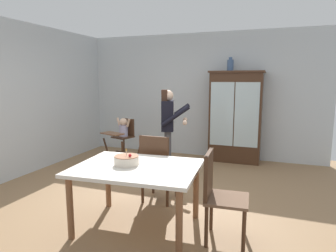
# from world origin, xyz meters

# --- Properties ---
(ground_plane) EXTENTS (6.24, 6.24, 0.00)m
(ground_plane) POSITION_xyz_m (0.00, 0.00, 0.00)
(ground_plane) COLOR #93704C
(wall_back) EXTENTS (5.32, 0.06, 2.70)m
(wall_back) POSITION_xyz_m (0.00, 2.63, 1.35)
(wall_back) COLOR silver
(wall_back) RESTS_ON ground_plane
(wall_left) EXTENTS (0.06, 5.32, 2.70)m
(wall_left) POSITION_xyz_m (-2.63, 0.00, 1.35)
(wall_left) COLOR silver
(wall_left) RESTS_ON ground_plane
(china_cabinet) EXTENTS (1.09, 0.48, 1.88)m
(china_cabinet) POSITION_xyz_m (0.82, 2.37, 0.94)
(china_cabinet) COLOR #422819
(china_cabinet) RESTS_ON ground_plane
(ceramic_vase) EXTENTS (0.13, 0.13, 0.27)m
(ceramic_vase) POSITION_xyz_m (0.68, 2.37, 1.99)
(ceramic_vase) COLOR #3D567F
(ceramic_vase) RESTS_ON china_cabinet
(high_chair_with_toddler) EXTENTS (0.73, 0.80, 0.95)m
(high_chair_with_toddler) POSITION_xyz_m (-1.23, 1.32, 0.65)
(high_chair_with_toddler) COLOR #422819
(high_chair_with_toddler) RESTS_ON ground_plane
(adult_person) EXTENTS (0.60, 0.59, 1.53)m
(adult_person) POSITION_xyz_m (-0.16, 1.01, 0.97)
(adult_person) COLOR #47474C
(adult_person) RESTS_ON ground_plane
(dining_table) EXTENTS (1.45, 1.13, 0.74)m
(dining_table) POSITION_xyz_m (0.15, -0.87, 0.65)
(dining_table) COLOR silver
(dining_table) RESTS_ON ground_plane
(birthday_cake) EXTENTS (0.28, 0.28, 0.19)m
(birthday_cake) POSITION_xyz_m (0.02, -0.87, 0.79)
(birthday_cake) COLOR beige
(birthday_cake) RESTS_ON dining_table
(dining_chair_far_side) EXTENTS (0.44, 0.44, 0.96)m
(dining_chair_far_side) POSITION_xyz_m (0.09, -0.14, 0.56)
(dining_chair_far_side) COLOR #422819
(dining_chair_far_side) RESTS_ON ground_plane
(dining_chair_right_end) EXTENTS (0.47, 0.47, 0.96)m
(dining_chair_right_end) POSITION_xyz_m (1.06, -0.81, 0.56)
(dining_chair_right_end) COLOR #422819
(dining_chair_right_end) RESTS_ON ground_plane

